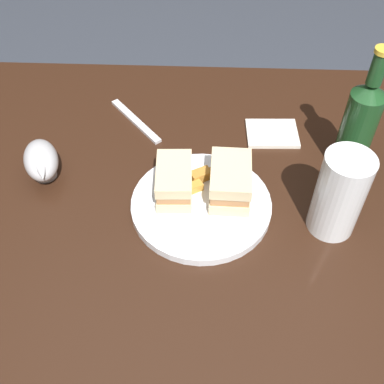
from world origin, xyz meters
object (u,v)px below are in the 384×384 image
(cider_bottle, at_px, (359,124))
(pint_glass, at_px, (338,197))
(sandwich_half_right, at_px, (174,181))
(gravy_boat, at_px, (41,161))
(plate, at_px, (201,205))
(napkin, at_px, (272,133))
(sandwich_half_left, at_px, (230,183))
(fork, at_px, (136,121))

(cider_bottle, bearing_deg, pint_glass, 69.89)
(sandwich_half_right, height_order, cider_bottle, cider_bottle)
(gravy_boat, bearing_deg, plate, 167.37)
(pint_glass, relative_size, napkin, 1.50)
(plate, bearing_deg, pint_glass, 172.44)
(pint_glass, xyz_separation_m, napkin, (0.09, -0.25, -0.07))
(pint_glass, bearing_deg, sandwich_half_left, -15.21)
(plate, height_order, gravy_boat, gravy_boat)
(pint_glass, xyz_separation_m, fork, (0.39, -0.28, -0.07))
(sandwich_half_right, relative_size, cider_bottle, 0.42)
(pint_glass, relative_size, fork, 0.91)
(napkin, bearing_deg, fork, -5.93)
(sandwich_half_right, distance_m, gravy_boat, 0.26)
(plate, xyz_separation_m, fork, (0.15, -0.25, -0.00))
(sandwich_half_left, xyz_separation_m, cider_bottle, (-0.24, -0.11, 0.06))
(gravy_boat, distance_m, napkin, 0.48)
(sandwich_half_right, xyz_separation_m, cider_bottle, (-0.34, -0.11, 0.06))
(pint_glass, bearing_deg, gravy_boat, -10.47)
(sandwich_half_left, height_order, fork, sandwich_half_left)
(sandwich_half_left, bearing_deg, pint_glass, 164.79)
(pint_glass, bearing_deg, plate, -7.56)
(sandwich_half_right, bearing_deg, cider_bottle, -162.95)
(sandwich_half_right, bearing_deg, gravy_boat, -10.47)
(sandwich_half_left, bearing_deg, sandwich_half_right, -1.81)
(sandwich_half_left, xyz_separation_m, sandwich_half_right, (0.10, -0.00, -0.00))
(sandwich_half_right, xyz_separation_m, gravy_boat, (0.26, -0.05, -0.00))
(gravy_boat, bearing_deg, sandwich_half_left, 171.95)
(cider_bottle, bearing_deg, sandwich_half_right, 17.05)
(plate, distance_m, cider_bottle, 0.33)
(sandwich_half_left, distance_m, sandwich_half_right, 0.10)
(gravy_boat, bearing_deg, pint_glass, 169.53)
(sandwich_half_right, distance_m, fork, 0.25)
(gravy_boat, xyz_separation_m, napkin, (-0.46, -0.14, -0.04))
(plate, xyz_separation_m, cider_bottle, (-0.29, -0.13, 0.10))
(plate, bearing_deg, sandwich_half_right, -23.02)
(sandwich_half_left, height_order, napkin, sandwich_half_left)
(pint_glass, distance_m, napkin, 0.27)
(sandwich_half_left, distance_m, cider_bottle, 0.27)
(sandwich_half_right, height_order, fork, sandwich_half_right)
(pint_glass, distance_m, gravy_boat, 0.56)
(cider_bottle, height_order, fork, cider_bottle)
(gravy_boat, xyz_separation_m, cider_bottle, (-0.60, -0.06, 0.06))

